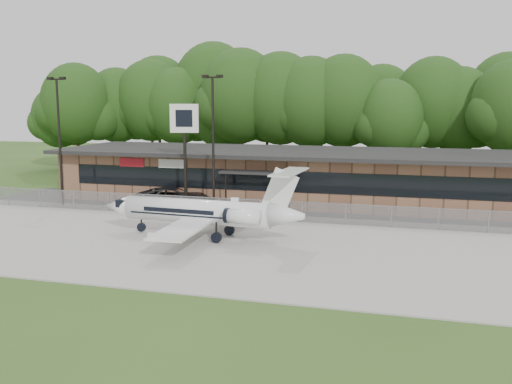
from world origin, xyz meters
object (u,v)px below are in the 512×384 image
(terminal, at_px, (300,175))
(pole_sign, at_px, (184,130))
(business_jet, at_px, (205,213))
(suv, at_px, (174,199))

(terminal, relative_size, pole_sign, 5.03)
(terminal, xyz_separation_m, business_jet, (-2.82, -15.03, -0.56))
(business_jet, xyz_separation_m, pole_sign, (-4.56, 7.89, 4.62))
(terminal, height_order, business_jet, business_jet)
(business_jet, distance_m, pole_sign, 10.21)
(terminal, distance_m, business_jet, 15.30)
(terminal, bearing_deg, business_jet, -100.63)
(terminal, bearing_deg, suv, -141.76)
(pole_sign, bearing_deg, terminal, 31.15)
(terminal, xyz_separation_m, pole_sign, (-7.38, -7.14, 4.06))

